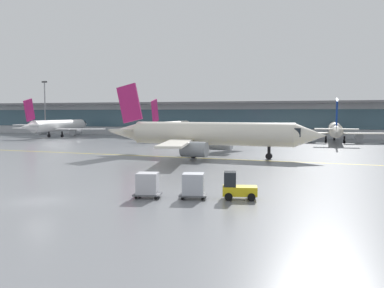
{
  "coord_description": "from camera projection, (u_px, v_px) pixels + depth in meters",
  "views": [
    {
      "loc": [
        21.41,
        -26.87,
        6.58
      ],
      "look_at": [
        4.97,
        20.66,
        3.0
      ],
      "focal_mm": 41.2,
      "sensor_mm": 36.0,
      "label": 1
    }
  ],
  "objects": [
    {
      "name": "taxiway_centreline_stripe",
      "position": [
        208.0,
        158.0,
        63.43
      ],
      "size": [
        109.91,
        5.29,
        0.01
      ],
      "primitive_type": "cube",
      "rotation": [
        0.0,
        0.0,
        -0.04
      ],
      "color": "yellow",
      "rests_on": "ground_plane"
    },
    {
      "name": "terminal_concourse",
      "position": [
        262.0,
        119.0,
        121.28
      ],
      "size": [
        196.38,
        11.0,
        9.6
      ],
      "color": "#B2B7BC",
      "rests_on": "ground_plane"
    },
    {
      "name": "gate_airplane_1",
      "position": [
        172.0,
        127.0,
        109.86
      ],
      "size": [
        27.22,
        29.24,
        9.7
      ],
      "rotation": [
        0.0,
        0.0,
        1.6
      ],
      "color": "silver",
      "rests_on": "ground_plane"
    },
    {
      "name": "cargo_dolly_lead",
      "position": [
        193.0,
        185.0,
        33.75
      ],
      "size": [
        2.43,
        2.06,
        1.94
      ],
      "rotation": [
        0.0,
        0.0,
        0.25
      ],
      "color": "#595B60",
      "rests_on": "ground_plane"
    },
    {
      "name": "apron_light_mast_0",
      "position": [
        45.0,
        105.0,
        134.46
      ],
      "size": [
        1.8,
        0.36,
        16.21
      ],
      "color": "gray",
      "rests_on": "ground_plane"
    },
    {
      "name": "taxiing_regional_jet",
      "position": [
        209.0,
        134.0,
        65.23
      ],
      "size": [
        34.03,
        31.64,
        11.28
      ],
      "rotation": [
        0.0,
        0.0,
        -0.04
      ],
      "color": "silver",
      "rests_on": "ground_plane"
    },
    {
      "name": "ground_plane",
      "position": [
        38.0,
        201.0,
        32.78
      ],
      "size": [
        400.0,
        400.0,
        0.0
      ],
      "primitive_type": "plane",
      "color": "slate"
    },
    {
      "name": "gate_airplane_0",
      "position": [
        58.0,
        126.0,
        119.38
      ],
      "size": [
        28.31,
        30.41,
        10.08
      ],
      "rotation": [
        0.0,
        0.0,
        1.6
      ],
      "color": "white",
      "rests_on": "ground_plane"
    },
    {
      "name": "gate_airplane_2",
      "position": [
        335.0,
        130.0,
        97.37
      ],
      "size": [
        26.57,
        28.56,
        9.47
      ],
      "rotation": [
        0.0,
        0.0,
        1.61
      ],
      "color": "silver",
      "rests_on": "ground_plane"
    },
    {
      "name": "cargo_dolly_trailing",
      "position": [
        147.0,
        184.0,
        34.06
      ],
      "size": [
        2.43,
        2.06,
        1.94
      ],
      "rotation": [
        0.0,
        0.0,
        0.25
      ],
      "color": "#595B60",
      "rests_on": "ground_plane"
    },
    {
      "name": "baggage_tug",
      "position": [
        237.0,
        188.0,
        33.47
      ],
      "size": [
        2.86,
        2.13,
        2.1
      ],
      "rotation": [
        0.0,
        0.0,
        0.25
      ],
      "color": "yellow",
      "rests_on": "ground_plane"
    }
  ]
}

